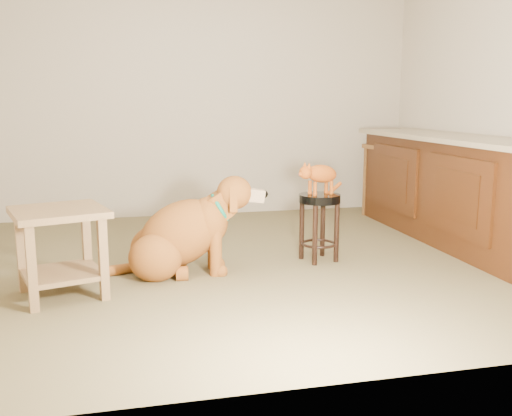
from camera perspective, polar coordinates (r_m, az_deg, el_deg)
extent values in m
cube|color=brown|center=(4.46, -0.91, -5.42)|extent=(4.50, 4.00, 0.01)
cube|color=#C2B49C|center=(6.26, -4.85, 11.20)|extent=(4.50, 0.04, 2.60)
cube|color=#C2B49C|center=(2.37, 9.37, 12.12)|extent=(4.50, 0.04, 2.60)
cube|color=#44210C|center=(5.37, 19.16, 1.65)|extent=(0.60, 2.50, 0.90)
cube|color=gray|center=(5.31, 19.19, 6.66)|extent=(0.70, 2.56, 0.04)
cube|color=black|center=(5.47, 19.26, -2.48)|extent=(0.52, 2.50, 0.10)
cube|color=#44210C|center=(4.74, 19.49, 1.12)|extent=(0.02, 0.90, 0.62)
cube|color=#44210C|center=(5.69, 13.59, 2.92)|extent=(0.02, 0.90, 0.62)
cube|color=#381A09|center=(4.74, 19.37, 1.11)|extent=(0.02, 0.60, 0.40)
cube|color=#381A09|center=(5.68, 13.48, 2.92)|extent=(0.02, 0.60, 0.40)
cylinder|color=black|center=(4.61, 6.68, -1.98)|extent=(0.04, 0.04, 0.46)
cylinder|color=black|center=(4.51, 4.59, -2.23)|extent=(0.04, 0.04, 0.46)
cylinder|color=black|center=(4.46, 8.06, -2.47)|extent=(0.04, 0.04, 0.46)
cylinder|color=black|center=(4.35, 5.92, -2.74)|extent=(0.04, 0.04, 0.46)
torus|color=black|center=(4.50, 6.29, -3.56)|extent=(0.33, 0.33, 0.02)
cylinder|color=black|center=(4.43, 6.38, 0.97)|extent=(0.32, 0.32, 0.06)
cube|color=brown|center=(6.52, 13.47, 2.71)|extent=(0.05, 0.05, 0.74)
cube|color=brown|center=(6.34, 10.93, 2.59)|extent=(0.05, 0.05, 0.74)
cube|color=brown|center=(6.25, 15.18, 2.30)|extent=(0.05, 0.05, 0.74)
cube|color=brown|center=(6.06, 12.58, 2.16)|extent=(0.05, 0.05, 0.74)
cube|color=brown|center=(6.25, 13.19, 5.98)|extent=(0.47, 0.47, 0.04)
cube|color=olive|center=(4.09, -16.56, -3.54)|extent=(0.07, 0.07, 0.53)
cube|color=olive|center=(4.02, -22.43, -4.16)|extent=(0.07, 0.07, 0.53)
cube|color=olive|center=(3.69, -15.02, -4.97)|extent=(0.07, 0.07, 0.53)
cube|color=olive|center=(3.61, -21.53, -5.70)|extent=(0.07, 0.07, 0.53)
cube|color=olive|center=(3.78, -19.15, -0.39)|extent=(0.68, 0.68, 0.04)
cube|color=olive|center=(3.88, -18.79, -6.22)|extent=(0.58, 0.58, 0.03)
ellipsoid|color=brown|center=(4.31, -9.98, -3.97)|extent=(0.39, 0.33, 0.34)
ellipsoid|color=brown|center=(4.04, -10.03, -4.95)|extent=(0.39, 0.33, 0.34)
cylinder|color=brown|center=(4.36, -7.55, -5.32)|extent=(0.09, 0.11, 0.11)
cylinder|color=brown|center=(4.05, -7.41, -6.54)|extent=(0.09, 0.11, 0.11)
ellipsoid|color=brown|center=(4.14, -7.57, -2.52)|extent=(0.80, 0.45, 0.69)
ellipsoid|color=brown|center=(4.13, -4.80, -1.29)|extent=(0.31, 0.34, 0.35)
cylinder|color=brown|center=(4.27, -4.29, -3.38)|extent=(0.09, 0.09, 0.40)
cylinder|color=brown|center=(4.09, -4.06, -4.02)|extent=(0.09, 0.09, 0.40)
sphere|color=brown|center=(4.32, -3.84, -5.62)|extent=(0.11, 0.11, 0.11)
sphere|color=brown|center=(4.14, -3.59, -6.35)|extent=(0.11, 0.11, 0.11)
cylinder|color=brown|center=(4.12, -3.65, 0.19)|extent=(0.26, 0.20, 0.26)
ellipsoid|color=brown|center=(4.12, -2.19, 1.54)|extent=(0.27, 0.25, 0.24)
cube|color=tan|center=(4.14, -0.29, 1.30)|extent=(0.18, 0.10, 0.11)
sphere|color=black|center=(4.15, 0.80, 1.40)|extent=(0.06, 0.06, 0.06)
cube|color=brown|center=(4.23, -2.66, 1.34)|extent=(0.06, 0.07, 0.18)
cube|color=brown|center=(4.01, -2.29, 0.84)|extent=(0.06, 0.07, 0.18)
torus|color=#0E7456|center=(4.12, -3.64, 0.05)|extent=(0.15, 0.24, 0.21)
cylinder|color=#D8BF4C|center=(4.14, -2.90, -0.94)|extent=(0.01, 0.05, 0.05)
cylinder|color=brown|center=(4.27, -12.81, -5.92)|extent=(0.33, 0.16, 0.07)
ellipsoid|color=#9D430F|center=(4.41, 6.59, 3.43)|extent=(0.30, 0.19, 0.17)
cylinder|color=#9D430F|center=(4.41, 5.42, 2.05)|extent=(0.03, 0.03, 0.11)
sphere|color=#9D430F|center=(4.42, 5.41, 1.52)|extent=(0.03, 0.03, 0.03)
cylinder|color=#9D430F|center=(4.35, 5.92, 1.92)|extent=(0.03, 0.03, 0.11)
sphere|color=#9D430F|center=(4.36, 5.91, 1.39)|extent=(0.03, 0.03, 0.03)
cylinder|color=#9D430F|center=(4.49, 7.03, 2.17)|extent=(0.03, 0.03, 0.11)
sphere|color=#9D430F|center=(4.50, 7.02, 1.65)|extent=(0.03, 0.03, 0.03)
cylinder|color=#9D430F|center=(4.43, 7.55, 2.05)|extent=(0.03, 0.03, 0.11)
sphere|color=#9D430F|center=(4.44, 7.54, 1.52)|extent=(0.03, 0.03, 0.03)
sphere|color=#9D430F|center=(4.33, 5.00, 3.56)|extent=(0.10, 0.10, 0.10)
sphere|color=#9D430F|center=(4.31, 4.51, 3.40)|extent=(0.04, 0.04, 0.04)
sphere|color=brown|center=(4.30, 4.34, 3.39)|extent=(0.02, 0.02, 0.02)
cone|color=#9D430F|center=(4.36, 4.90, 4.31)|extent=(0.05, 0.05, 0.05)
cone|color=#C66B60|center=(4.36, 4.88, 4.27)|extent=(0.03, 0.03, 0.03)
cone|color=#9D430F|center=(4.31, 5.33, 4.23)|extent=(0.05, 0.05, 0.05)
cone|color=#C66B60|center=(4.30, 5.31, 4.19)|extent=(0.03, 0.03, 0.03)
cylinder|color=#9D430F|center=(4.54, 7.77, 1.87)|extent=(0.18, 0.15, 0.10)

